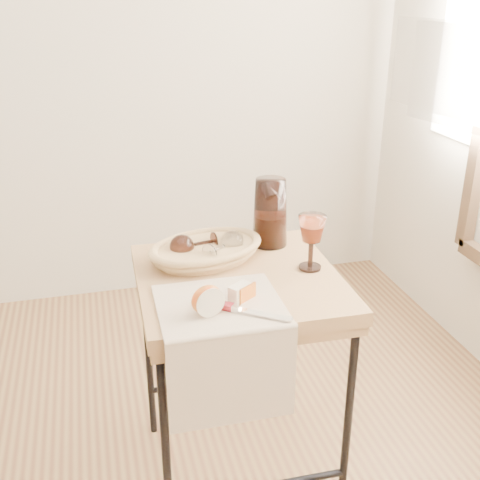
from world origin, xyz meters
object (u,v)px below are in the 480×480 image
object	(u,v)px
goblet_lying_a	(196,244)
apple_half	(207,299)
bread_basket	(206,252)
side_table	(238,380)
tea_towel	(220,305)
pitcher	(270,212)
goblet_lying_b	(223,247)
wine_goblet	(311,242)
table_knife	(240,308)

from	to	relation	value
goblet_lying_a	apple_half	xyz separation A→B (m)	(-0.04, -0.34, -0.00)
bread_basket	goblet_lying_a	bearing A→B (deg)	136.51
side_table	tea_towel	xyz separation A→B (m)	(-0.09, -0.16, 0.37)
apple_half	tea_towel	bearing A→B (deg)	25.38
pitcher	side_table	bearing A→B (deg)	-152.79
side_table	goblet_lying_a	world-z (taller)	goblet_lying_a
side_table	goblet_lying_b	size ratio (longest dim) A/B	6.31
wine_goblet	pitcher	bearing A→B (deg)	106.70
goblet_lying_a	table_knife	xyz separation A→B (m)	(0.05, -0.35, -0.03)
bread_basket	goblet_lying_b	size ratio (longest dim) A/B	2.76
goblet_lying_a	table_knife	world-z (taller)	goblet_lying_a
goblet_lying_b	table_knife	distance (m)	0.32
side_table	wine_goblet	bearing A→B (deg)	-2.70
goblet_lying_a	pitcher	bearing A→B (deg)	-177.33
goblet_lying_a	goblet_lying_b	size ratio (longest dim) A/B	1.05
wine_goblet	bread_basket	bearing A→B (deg)	154.66
goblet_lying_b	apple_half	size ratio (longest dim) A/B	1.38
pitcher	apple_half	size ratio (longest dim) A/B	3.05
side_table	tea_towel	world-z (taller)	tea_towel
bread_basket	wine_goblet	xyz separation A→B (m)	(0.29, -0.14, 0.06)
wine_goblet	goblet_lying_a	bearing A→B (deg)	154.55
goblet_lying_a	goblet_lying_b	distance (m)	0.08
goblet_lying_b	goblet_lying_a	bearing A→B (deg)	119.66
pitcher	tea_towel	bearing A→B (deg)	-149.02
side_table	wine_goblet	size ratio (longest dim) A/B	4.34
side_table	apple_half	size ratio (longest dim) A/B	8.68
tea_towel	goblet_lying_a	distance (m)	0.31
side_table	wine_goblet	world-z (taller)	wine_goblet
tea_towel	goblet_lying_b	world-z (taller)	goblet_lying_b
side_table	bread_basket	xyz separation A→B (m)	(-0.07, 0.13, 0.40)
table_knife	tea_towel	bearing A→B (deg)	164.64
tea_towel	bread_basket	size ratio (longest dim) A/B	1.01
pitcher	wine_goblet	bearing A→B (deg)	-97.72
wine_goblet	apple_half	size ratio (longest dim) A/B	2.00
apple_half	table_knife	world-z (taller)	apple_half
goblet_lying_b	wine_goblet	world-z (taller)	wine_goblet
apple_half	bread_basket	bearing A→B (deg)	62.92
pitcher	goblet_lying_b	bearing A→B (deg)	-177.39
bread_basket	goblet_lying_b	world-z (taller)	goblet_lying_b
pitcher	wine_goblet	distance (m)	0.22
bread_basket	goblet_lying_a	xyz separation A→B (m)	(-0.03, 0.01, 0.02)
goblet_lying_b	table_knife	xyz separation A→B (m)	(-0.03, -0.32, -0.03)
goblet_lying_b	table_knife	world-z (taller)	goblet_lying_b
pitcher	apple_half	distance (m)	0.49
bread_basket	goblet_lying_a	world-z (taller)	goblet_lying_a
bread_basket	wine_goblet	world-z (taller)	wine_goblet
goblet_lying_b	wine_goblet	distance (m)	0.27
goblet_lying_a	side_table	bearing A→B (deg)	114.92
goblet_lying_a	wine_goblet	bearing A→B (deg)	144.56
tea_towel	goblet_lying_a	size ratio (longest dim) A/B	2.67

